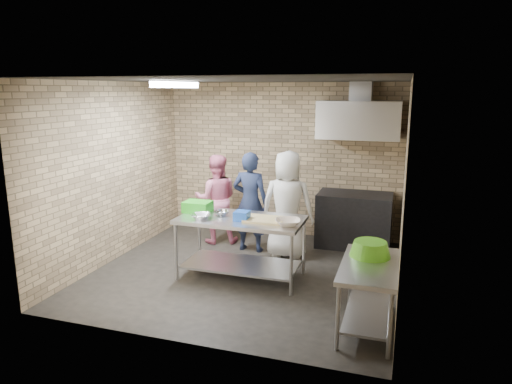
{
  "coord_description": "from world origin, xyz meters",
  "views": [
    {
      "loc": [
        2.07,
        -5.93,
        2.58
      ],
      "look_at": [
        0.1,
        0.2,
        1.15
      ],
      "focal_mm": 32.52,
      "sensor_mm": 36.0,
      "label": 1
    }
  ],
  "objects_px": {
    "blue_tub": "(242,216)",
    "woman_white": "(287,205)",
    "side_counter": "(368,296)",
    "bottle_red": "(363,124)",
    "man_navy": "(250,202)",
    "woman_pink": "(216,199)",
    "bottle_green": "(388,125)",
    "stove": "(354,220)",
    "prep_table": "(241,248)",
    "green_crate": "(198,207)",
    "green_basin": "(370,249)"
  },
  "relations": [
    {
      "from": "bottle_red",
      "to": "woman_white",
      "type": "distance_m",
      "value": 1.88
    },
    {
      "from": "stove",
      "to": "woman_white",
      "type": "height_order",
      "value": "woman_white"
    },
    {
      "from": "prep_table",
      "to": "woman_white",
      "type": "height_order",
      "value": "woman_white"
    },
    {
      "from": "prep_table",
      "to": "woman_pink",
      "type": "height_order",
      "value": "woman_pink"
    },
    {
      "from": "bottle_green",
      "to": "woman_white",
      "type": "bearing_deg",
      "value": -142.56
    },
    {
      "from": "bottle_green",
      "to": "stove",
      "type": "bearing_deg",
      "value": -151.93
    },
    {
      "from": "blue_tub",
      "to": "man_navy",
      "type": "relative_size",
      "value": 0.12
    },
    {
      "from": "stove",
      "to": "man_navy",
      "type": "height_order",
      "value": "man_navy"
    },
    {
      "from": "bottle_green",
      "to": "green_basin",
      "type": "bearing_deg",
      "value": -90.42
    },
    {
      "from": "woman_pink",
      "to": "woman_white",
      "type": "xyz_separation_m",
      "value": [
        1.32,
        -0.32,
        0.08
      ]
    },
    {
      "from": "green_crate",
      "to": "woman_white",
      "type": "relative_size",
      "value": 0.23
    },
    {
      "from": "prep_table",
      "to": "bottle_green",
      "type": "height_order",
      "value": "bottle_green"
    },
    {
      "from": "side_counter",
      "to": "bottle_red",
      "type": "distance_m",
      "value": 3.44
    },
    {
      "from": "green_crate",
      "to": "man_navy",
      "type": "relative_size",
      "value": 0.24
    },
    {
      "from": "side_counter",
      "to": "woman_white",
      "type": "xyz_separation_m",
      "value": [
        -1.39,
        1.93,
        0.46
      ]
    },
    {
      "from": "bottle_red",
      "to": "man_navy",
      "type": "height_order",
      "value": "bottle_red"
    },
    {
      "from": "stove",
      "to": "blue_tub",
      "type": "distance_m",
      "value": 2.37
    },
    {
      "from": "man_navy",
      "to": "woman_white",
      "type": "height_order",
      "value": "woman_white"
    },
    {
      "from": "stove",
      "to": "bottle_red",
      "type": "height_order",
      "value": "bottle_red"
    },
    {
      "from": "man_navy",
      "to": "woman_pink",
      "type": "relative_size",
      "value": 1.07
    },
    {
      "from": "woman_pink",
      "to": "blue_tub",
      "type": "bearing_deg",
      "value": 103.34
    },
    {
      "from": "green_crate",
      "to": "woman_pink",
      "type": "distance_m",
      "value": 1.23
    },
    {
      "from": "green_basin",
      "to": "woman_white",
      "type": "height_order",
      "value": "woman_white"
    },
    {
      "from": "prep_table",
      "to": "green_crate",
      "type": "distance_m",
      "value": 0.87
    },
    {
      "from": "prep_table",
      "to": "man_navy",
      "type": "height_order",
      "value": "man_navy"
    },
    {
      "from": "green_basin",
      "to": "bottle_red",
      "type": "relative_size",
      "value": 2.56
    },
    {
      "from": "side_counter",
      "to": "bottle_red",
      "type": "height_order",
      "value": "bottle_red"
    },
    {
      "from": "blue_tub",
      "to": "woman_white",
      "type": "xyz_separation_m",
      "value": [
        0.36,
        1.09,
        -0.08
      ]
    },
    {
      "from": "green_crate",
      "to": "man_navy",
      "type": "distance_m",
      "value": 1.09
    },
    {
      "from": "bottle_red",
      "to": "bottle_green",
      "type": "distance_m",
      "value": 0.4
    },
    {
      "from": "bottle_red",
      "to": "bottle_green",
      "type": "bearing_deg",
      "value": 0.0
    },
    {
      "from": "bottle_red",
      "to": "bottle_green",
      "type": "xyz_separation_m",
      "value": [
        0.4,
        0.0,
        -0.01
      ]
    },
    {
      "from": "green_crate",
      "to": "blue_tub",
      "type": "xyz_separation_m",
      "value": [
        0.75,
        -0.22,
        -0.01
      ]
    },
    {
      "from": "woman_white",
      "to": "stove",
      "type": "bearing_deg",
      "value": -142.05
    },
    {
      "from": "blue_tub",
      "to": "bottle_green",
      "type": "xyz_separation_m",
      "value": [
        1.75,
        2.16,
        1.1
      ]
    },
    {
      "from": "woman_pink",
      "to": "bottle_green",
      "type": "bearing_deg",
      "value": 174.43
    },
    {
      "from": "man_navy",
      "to": "woman_white",
      "type": "distance_m",
      "value": 0.65
    },
    {
      "from": "prep_table",
      "to": "side_counter",
      "type": "distance_m",
      "value": 2.03
    },
    {
      "from": "prep_table",
      "to": "bottle_red",
      "type": "height_order",
      "value": "bottle_red"
    },
    {
      "from": "green_basin",
      "to": "woman_pink",
      "type": "distance_m",
      "value": 3.35
    },
    {
      "from": "stove",
      "to": "bottle_green",
      "type": "bearing_deg",
      "value": 28.07
    },
    {
      "from": "green_basin",
      "to": "side_counter",
      "type": "bearing_deg",
      "value": -85.43
    },
    {
      "from": "blue_tub",
      "to": "bottle_red",
      "type": "height_order",
      "value": "bottle_red"
    },
    {
      "from": "green_crate",
      "to": "stove",
      "type": "bearing_deg",
      "value": 39.66
    },
    {
      "from": "side_counter",
      "to": "green_crate",
      "type": "bearing_deg",
      "value": 157.21
    },
    {
      "from": "stove",
      "to": "prep_table",
      "type": "bearing_deg",
      "value": -126.57
    },
    {
      "from": "stove",
      "to": "woman_white",
      "type": "relative_size",
      "value": 0.72
    },
    {
      "from": "green_basin",
      "to": "man_navy",
      "type": "height_order",
      "value": "man_navy"
    },
    {
      "from": "bottle_red",
      "to": "man_navy",
      "type": "relative_size",
      "value": 0.11
    },
    {
      "from": "stove",
      "to": "bottle_red",
      "type": "bearing_deg",
      "value": 78.23
    }
  ]
}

